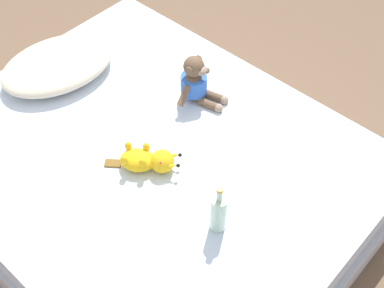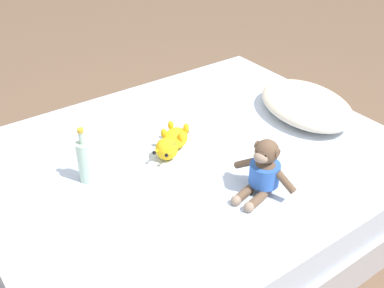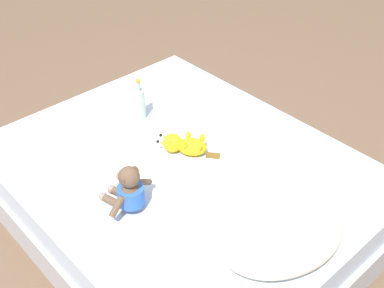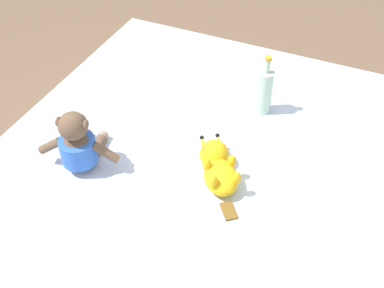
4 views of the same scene
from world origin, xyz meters
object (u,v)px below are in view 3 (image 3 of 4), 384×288
Objects in this scene: plush_yellow_creature at (184,145)px; pillow at (282,235)px; plush_monkey at (129,191)px; bed at (183,191)px; glass_bottle at (140,104)px.

pillow is at bearing 80.86° from plush_yellow_creature.
bed is at bearing -169.29° from plush_monkey.
plush_yellow_creature is at bearing -99.14° from pillow.
glass_bottle is at bearing -101.61° from bed.
glass_bottle is (-0.10, -0.47, 0.28)m from bed.
bed is at bearing 78.39° from glass_bottle.
plush_yellow_creature is at bearing -163.07° from plush_monkey.
pillow is 2.55× the size of glass_bottle.
plush_yellow_creature is 1.21× the size of glass_bottle.
plush_monkey is (0.33, -0.61, 0.04)m from pillow.
glass_bottle is (-0.03, -0.40, 0.05)m from plush_yellow_creature.
plush_yellow_creature reaches higher than bed.
plush_monkey is (0.38, 0.07, 0.28)m from bed.
glass_bottle is at bearing -93.99° from plush_yellow_creature.
plush_monkey is 1.15× the size of glass_bottle.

